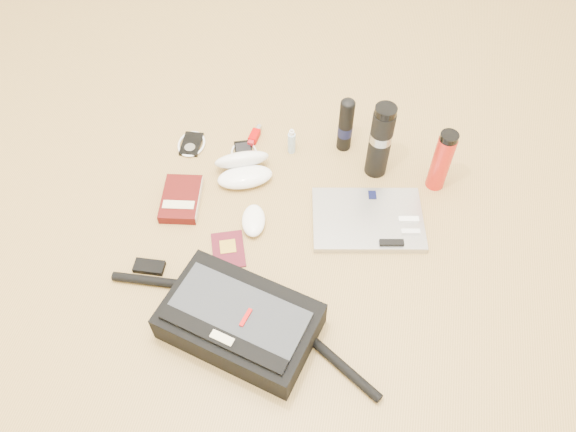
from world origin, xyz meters
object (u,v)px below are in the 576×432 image
at_px(thermos_black, 380,141).
at_px(laptop, 368,220).
at_px(messenger_bag, 239,321).
at_px(book, 181,199).
at_px(thermos_red, 442,161).

bearing_deg(thermos_black, laptop, -89.15).
relative_size(messenger_bag, book, 4.10).
relative_size(laptop, thermos_red, 1.67).
distance_m(laptop, thermos_black, 0.25).
distance_m(thermos_black, thermos_red, 0.20).
xyz_separation_m(laptop, thermos_black, (-0.00, 0.22, 0.13)).
bearing_deg(book, thermos_red, 7.80).
relative_size(thermos_black, thermos_red, 1.22).
xyz_separation_m(messenger_bag, thermos_black, (0.30, 0.66, 0.09)).
relative_size(messenger_bag, thermos_black, 2.89).
bearing_deg(laptop, messenger_bag, -136.01).
bearing_deg(thermos_black, thermos_red, -5.92).
height_order(laptop, thermos_black, thermos_black).
bearing_deg(laptop, thermos_red, 33.78).
distance_m(messenger_bag, laptop, 0.53).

